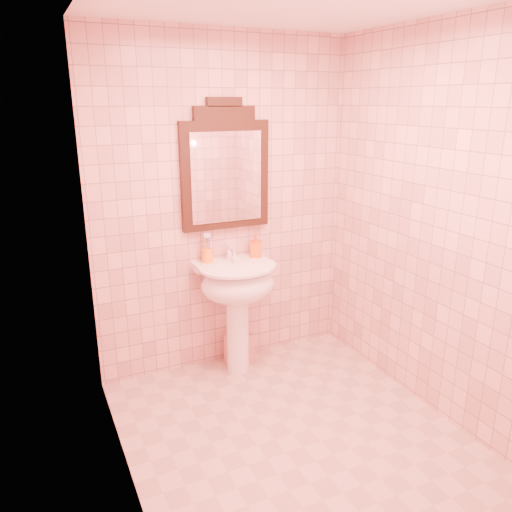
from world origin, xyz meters
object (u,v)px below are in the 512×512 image
soap_dispenser (256,245)px  pedestal_sink (238,291)px  mirror (225,170)px  toothbrush_cup (207,255)px  towel (239,349)px

soap_dispenser → pedestal_sink: bearing=-129.7°
mirror → soap_dispenser: bearing=-18.6°
mirror → soap_dispenser: 0.62m
toothbrush_cup → towel: 0.83m
mirror → toothbrush_cup: 0.64m
pedestal_sink → toothbrush_cup: size_ratio=4.38×
mirror → towel: mirror is taller
pedestal_sink → mirror: size_ratio=0.92×
pedestal_sink → toothbrush_cup: toothbrush_cup is taller
soap_dispenser → towel: size_ratio=0.76×
soap_dispenser → toothbrush_cup: bearing=-166.2°
toothbrush_cup → towel: toothbrush_cup is taller
toothbrush_cup → soap_dispenser: bearing=-4.7°
toothbrush_cup → towel: bearing=-14.8°
mirror → soap_dispenser: size_ratio=5.05×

